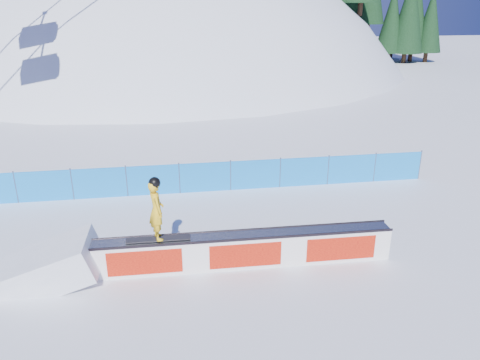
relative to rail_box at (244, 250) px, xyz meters
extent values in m
plane|color=white|center=(-2.61, 1.14, -0.50)|extent=(160.00, 160.00, 0.00)
sphere|color=white|center=(-2.61, 43.14, -18.50)|extent=(64.00, 64.00, 64.00)
cylinder|color=#342014|center=(18.29, 38.95, 5.97)|extent=(0.50, 0.50, 1.40)
cylinder|color=#342014|center=(20.60, 37.79, 3.48)|extent=(0.50, 0.50, 1.40)
cylinder|color=#342014|center=(21.48, 44.99, 3.09)|extent=(0.50, 0.50, 1.40)
cylinder|color=#342014|center=(22.13, 46.01, 2.19)|extent=(0.50, 0.50, 1.40)
cylinder|color=#342014|center=(25.60, 46.74, 0.10)|extent=(0.50, 0.50, 1.40)
cone|color=black|center=(25.60, 46.74, 4.62)|extent=(3.45, 3.45, 7.83)
cylinder|color=#342014|center=(27.59, 37.95, 0.10)|extent=(0.50, 0.50, 1.40)
cone|color=black|center=(27.59, 37.95, 5.12)|extent=(3.89, 3.89, 8.84)
cylinder|color=#342014|center=(29.28, 39.95, 0.10)|extent=(0.50, 0.50, 1.40)
cone|color=black|center=(29.28, 39.95, 4.58)|extent=(3.42, 3.42, 7.77)
cylinder|color=#342014|center=(28.62, 39.93, 0.10)|extent=(0.50, 0.50, 1.40)
cone|color=black|center=(28.62, 39.93, 3.89)|extent=(2.81, 2.81, 6.38)
cube|color=#1382E5|center=(-2.61, 5.64, 0.10)|extent=(22.00, 0.03, 1.20)
cylinder|color=#3A4869|center=(-7.61, 5.64, 0.15)|extent=(0.05, 0.05, 1.30)
cylinder|color=#3A4869|center=(-5.61, 5.64, 0.15)|extent=(0.05, 0.05, 1.30)
cylinder|color=#3A4869|center=(-3.61, 5.64, 0.15)|extent=(0.05, 0.05, 1.30)
cylinder|color=#3A4869|center=(-1.61, 5.64, 0.15)|extent=(0.05, 0.05, 1.30)
cylinder|color=#3A4869|center=(0.39, 5.64, 0.15)|extent=(0.05, 0.05, 1.30)
cylinder|color=#3A4869|center=(2.39, 5.64, 0.15)|extent=(0.05, 0.05, 1.30)
cylinder|color=#3A4869|center=(4.39, 5.64, 0.15)|extent=(0.05, 0.05, 1.30)
cylinder|color=#3A4869|center=(6.39, 5.64, 0.15)|extent=(0.05, 0.05, 1.30)
cylinder|color=#3A4869|center=(8.39, 5.64, 0.15)|extent=(0.05, 0.05, 1.30)
cube|color=white|center=(0.00, 0.00, -0.02)|extent=(8.46, 0.69, 0.95)
cube|color=#9397A1|center=(0.00, 0.00, 0.47)|extent=(8.38, 0.71, 0.04)
cube|color=black|center=(-0.01, -0.28, 0.48)|extent=(8.45, 0.19, 0.06)
cube|color=black|center=(0.01, 0.28, 0.48)|extent=(8.45, 0.19, 0.06)
cube|color=#F23911|center=(-0.01, -0.27, -0.02)|extent=(8.03, 0.17, 0.71)
cube|color=#F23911|center=(0.01, 0.27, -0.02)|extent=(8.03, 0.17, 0.71)
cube|color=black|center=(-2.36, 0.04, 0.53)|extent=(1.73, 0.34, 0.03)
imported|color=yellow|center=(-2.36, 0.04, 1.38)|extent=(0.55, 0.69, 1.67)
sphere|color=black|center=(-2.36, 0.04, 2.16)|extent=(0.31, 0.31, 0.31)
camera|label=1|loc=(-1.92, -11.41, 6.61)|focal=35.00mm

